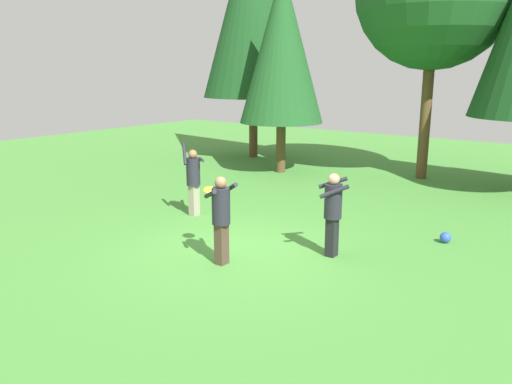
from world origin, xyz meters
The scene contains 9 objects.
ground_plane centered at (0.00, 0.00, 0.00)m, with size 40.00×40.00×0.00m, color #478C38.
person_thrower centered at (-2.50, 1.43, 0.99)m, with size 0.67×0.67×1.83m.
person_catcher centered at (0.19, -0.68, 0.99)m, with size 0.73×0.71×1.67m.
person_bystander centered at (1.64, 0.92, 0.98)m, with size 0.73×0.71×1.65m.
frisbee centered at (-0.36, -0.34, 1.27)m, with size 0.37×0.37×0.11m.
ball_white centered at (-3.54, 3.45, 0.11)m, with size 0.21×0.21×0.21m, color white.
ball_blue centered at (3.21, 3.03, 0.12)m, with size 0.23×0.23×0.23m, color blue.
tree_left centered at (-3.86, 7.36, 4.30)m, with size 2.88×2.88×6.89m.
tree_far_left centered at (-6.63, 9.43, 6.05)m, with size 4.04×4.04×9.66m.
Camera 1 is at (6.07, -7.55, 3.55)m, focal length 35.79 mm.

